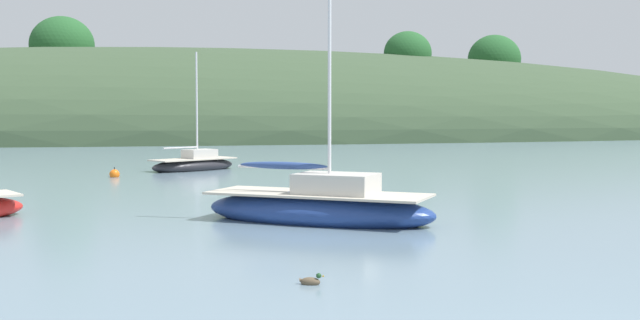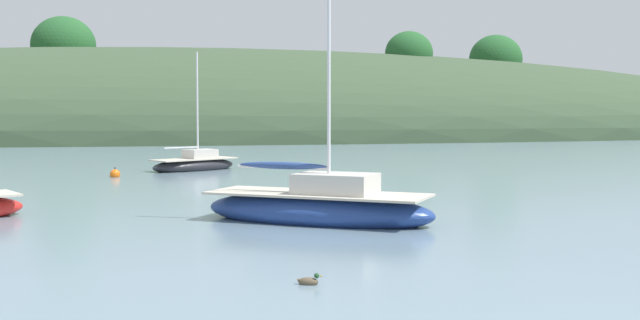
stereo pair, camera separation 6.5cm
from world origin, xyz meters
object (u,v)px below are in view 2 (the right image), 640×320
(mooring_buoy_outer, at_px, (115,174))
(duck_trailing, at_px, (309,281))
(sailboat_black_sloop, at_px, (195,164))
(sailboat_blue_center, at_px, (319,207))

(mooring_buoy_outer, distance_m, duck_trailing, 23.27)
(sailboat_black_sloop, relative_size, sailboat_blue_center, 0.69)
(mooring_buoy_outer, bearing_deg, sailboat_black_sloop, 41.65)
(sailboat_black_sloop, height_order, mooring_buoy_outer, sailboat_black_sloop)
(sailboat_black_sloop, bearing_deg, duck_trailing, -89.31)
(sailboat_black_sloop, height_order, sailboat_blue_center, sailboat_blue_center)
(sailboat_blue_center, relative_size, duck_trailing, 20.79)
(sailboat_blue_center, height_order, mooring_buoy_outer, sailboat_blue_center)
(sailboat_blue_center, height_order, duck_trailing, sailboat_blue_center)
(sailboat_black_sloop, relative_size, mooring_buoy_outer, 10.98)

